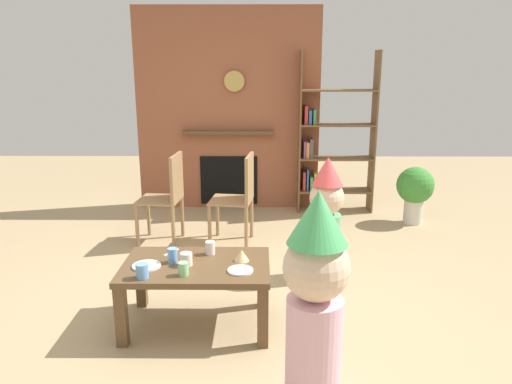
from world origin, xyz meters
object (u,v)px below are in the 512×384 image
paper_cup_far_left (142,271)px  paper_cup_near_left (210,248)px  paper_cup_near_right (186,259)px  birthday_cake_slice (242,255)px  paper_plate_front (240,270)px  paper_plate_rear (146,266)px  potted_plant_tall (415,189)px  child_in_pink (326,215)px  bookshelf (330,141)px  coffee_table (196,274)px  paper_cup_far_right (183,269)px  dining_chair_left (168,193)px  paper_cup_center (173,255)px  dining_chair_middle (240,194)px  child_with_cone_hat (315,300)px

paper_cup_far_left → paper_cup_near_left: bearing=45.9°
paper_cup_near_right → birthday_cake_slice: 0.37m
paper_cup_near_right → paper_plate_front: (0.36, -0.09, -0.04)m
paper_plate_rear → potted_plant_tall: (2.48, 2.28, -0.06)m
paper_plate_rear → paper_cup_near_right: bearing=5.5°
paper_plate_rear → paper_cup_far_left: bearing=-84.9°
paper_cup_near_left → paper_plate_rear: 0.46m
paper_cup_near_right → potted_plant_tall: size_ratio=0.13×
paper_cup_near_right → child_in_pink: bearing=38.5°
bookshelf → coffee_table: size_ratio=1.93×
coffee_table → paper_cup_far_left: bearing=-143.4°
paper_plate_front → paper_cup_far_right: bearing=-170.2°
paper_cup_near_left → dining_chair_left: size_ratio=0.10×
paper_cup_center → paper_plate_rear: bearing=-156.4°
birthday_cake_slice → potted_plant_tall: size_ratio=0.15×
paper_cup_center → paper_cup_far_right: bearing=-62.9°
coffee_table → birthday_cake_slice: bearing=9.7°
paper_cup_near_right → paper_plate_front: bearing=-14.7°
paper_plate_rear → dining_chair_middle: bearing=71.3°
paper_cup_center → paper_plate_front: size_ratio=0.61×
coffee_table → paper_plate_rear: size_ratio=5.22×
paper_cup_far_left → dining_chair_middle: (0.54, 1.81, 0.01)m
coffee_table → paper_cup_center: (-0.16, 0.02, 0.13)m
paper_cup_center → paper_cup_near_left: bearing=32.3°
paper_plate_rear → potted_plant_tall: bearing=42.6°
bookshelf → paper_cup_far_left: 3.36m
paper_plate_rear → dining_chair_middle: size_ratio=0.21×
coffee_table → paper_cup_far_left: 0.40m
paper_cup_far_right → child_in_pink: size_ratio=0.08×
paper_plate_rear → dining_chair_left: (-0.16, 1.66, 0.05)m
paper_cup_near_left → potted_plant_tall: 2.93m
bookshelf → child_with_cone_hat: bearing=-98.9°
birthday_cake_slice → dining_chair_left: size_ratio=0.11×
bookshelf → paper_plate_front: bookshelf is taller
bookshelf → coffee_table: bearing=-114.8°
paper_plate_rear → potted_plant_tall: 3.37m
birthday_cake_slice → paper_cup_far_right: bearing=-146.8°
paper_cup_near_left → paper_cup_far_right: (-0.13, -0.35, -0.00)m
child_with_cone_hat → potted_plant_tall: child_with_cone_hat is taller
paper_cup_far_right → dining_chair_middle: dining_chair_middle is taller
paper_cup_near_right → paper_cup_center: 0.11m
dining_chair_middle → potted_plant_tall: dining_chair_middle is taller
potted_plant_tall → coffee_table: bearing=-134.1°
dining_chair_left → dining_chair_middle: size_ratio=1.00×
paper_plate_rear → birthday_cake_slice: 0.63m
paper_cup_far_right → paper_plate_rear: paper_cup_far_right is taller
birthday_cake_slice → child_with_cone_hat: size_ratio=0.08×
paper_plate_front → child_in_pink: (0.67, 0.92, 0.09)m
child_with_cone_hat → paper_cup_far_left: bearing=18.7°
paper_cup_near_left → paper_cup_far_left: bearing=-134.1°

